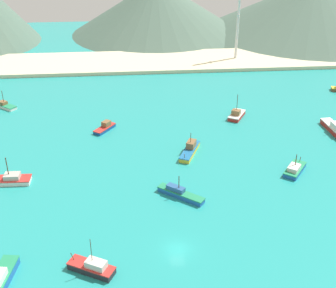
{
  "coord_description": "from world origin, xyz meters",
  "views": [
    {
      "loc": [
        -6.53,
        -57.38,
        51.43
      ],
      "look_at": [
        1.37,
        34.68,
        1.6
      ],
      "focal_mm": 47.52,
      "sensor_mm": 36.0,
      "label": 1
    }
  ],
  "objects_px": {
    "fishing_boat_10": "(5,106)",
    "fishing_boat_14": "(295,169)",
    "fishing_boat_6": "(0,280)",
    "radio_tower": "(238,23)",
    "fishing_boat_8": "(190,150)",
    "fishing_boat_15": "(105,127)",
    "fishing_boat_0": "(180,193)",
    "fishing_boat_5": "(237,115)",
    "fishing_boat_3": "(92,267)",
    "fishing_boat_1": "(8,180)",
    "fishing_boat_12": "(335,129)"
  },
  "relations": [
    {
      "from": "fishing_boat_8",
      "to": "fishing_boat_15",
      "type": "height_order",
      "value": "fishing_boat_8"
    },
    {
      "from": "fishing_boat_12",
      "to": "fishing_boat_14",
      "type": "height_order",
      "value": "fishing_boat_12"
    },
    {
      "from": "fishing_boat_1",
      "to": "fishing_boat_5",
      "type": "xyz_separation_m",
      "value": [
        54.86,
        27.91,
        0.06
      ]
    },
    {
      "from": "fishing_boat_8",
      "to": "fishing_boat_10",
      "type": "relative_size",
      "value": 1.38
    },
    {
      "from": "fishing_boat_3",
      "to": "radio_tower",
      "type": "height_order",
      "value": "radio_tower"
    },
    {
      "from": "fishing_boat_1",
      "to": "fishing_boat_15",
      "type": "distance_m",
      "value": 30.24
    },
    {
      "from": "fishing_boat_5",
      "to": "radio_tower",
      "type": "distance_m",
      "value": 52.19
    },
    {
      "from": "fishing_boat_8",
      "to": "fishing_boat_14",
      "type": "xyz_separation_m",
      "value": [
        21.6,
        -10.37,
        -0.14
      ]
    },
    {
      "from": "fishing_boat_1",
      "to": "fishing_boat_3",
      "type": "xyz_separation_m",
      "value": [
        19.26,
        -27.37,
        0.14
      ]
    },
    {
      "from": "fishing_boat_3",
      "to": "fishing_boat_14",
      "type": "distance_m",
      "value": 49.53
    },
    {
      "from": "fishing_boat_10",
      "to": "fishing_boat_0",
      "type": "bearing_deg",
      "value": -46.89
    },
    {
      "from": "fishing_boat_3",
      "to": "fishing_boat_5",
      "type": "xyz_separation_m",
      "value": [
        35.6,
        55.28,
        -0.08
      ]
    },
    {
      "from": "radio_tower",
      "to": "fishing_boat_8",
      "type": "bearing_deg",
      "value": -110.81
    },
    {
      "from": "fishing_boat_14",
      "to": "fishing_boat_3",
      "type": "bearing_deg",
      "value": -147.87
    },
    {
      "from": "fishing_boat_14",
      "to": "fishing_boat_15",
      "type": "xyz_separation_m",
      "value": [
        -41.94,
        24.34,
        -0.01
      ]
    },
    {
      "from": "fishing_boat_3",
      "to": "fishing_boat_15",
      "type": "height_order",
      "value": "fishing_boat_3"
    },
    {
      "from": "fishing_boat_3",
      "to": "fishing_boat_6",
      "type": "bearing_deg",
      "value": -173.49
    },
    {
      "from": "fishing_boat_5",
      "to": "fishing_boat_8",
      "type": "distance_m",
      "value": 24.03
    },
    {
      "from": "fishing_boat_6",
      "to": "fishing_boat_10",
      "type": "xyz_separation_m",
      "value": [
        -15.28,
        69.2,
        -0.36
      ]
    },
    {
      "from": "fishing_boat_12",
      "to": "fishing_boat_14",
      "type": "distance_m",
      "value": 24.72
    },
    {
      "from": "fishing_boat_6",
      "to": "fishing_boat_15",
      "type": "bearing_deg",
      "value": 75.09
    },
    {
      "from": "fishing_boat_10",
      "to": "fishing_boat_14",
      "type": "distance_m",
      "value": 82.24
    },
    {
      "from": "fishing_boat_10",
      "to": "radio_tower",
      "type": "relative_size",
      "value": 0.26
    },
    {
      "from": "fishing_boat_10",
      "to": "radio_tower",
      "type": "distance_m",
      "value": 85.03
    },
    {
      "from": "fishing_boat_3",
      "to": "fishing_boat_14",
      "type": "height_order",
      "value": "fishing_boat_3"
    },
    {
      "from": "fishing_boat_0",
      "to": "fishing_boat_3",
      "type": "height_order",
      "value": "fishing_boat_3"
    },
    {
      "from": "fishing_boat_15",
      "to": "fishing_boat_10",
      "type": "bearing_deg",
      "value": 149.88
    },
    {
      "from": "fishing_boat_3",
      "to": "fishing_boat_6",
      "type": "distance_m",
      "value": 14.0
    },
    {
      "from": "fishing_boat_6",
      "to": "fishing_boat_5",
      "type": "bearing_deg",
      "value": 48.95
    },
    {
      "from": "fishing_boat_3",
      "to": "fishing_boat_15",
      "type": "relative_size",
      "value": 1.17
    },
    {
      "from": "fishing_boat_10",
      "to": "fishing_boat_14",
      "type": "xyz_separation_m",
      "value": [
        71.13,
        -41.28,
        0.12
      ]
    },
    {
      "from": "fishing_boat_6",
      "to": "fishing_boat_15",
      "type": "distance_m",
      "value": 54.09
    },
    {
      "from": "fishing_boat_1",
      "to": "fishing_boat_12",
      "type": "distance_m",
      "value": 79.92
    },
    {
      "from": "fishing_boat_15",
      "to": "fishing_boat_8",
      "type": "bearing_deg",
      "value": -34.48
    },
    {
      "from": "fishing_boat_0",
      "to": "fishing_boat_14",
      "type": "height_order",
      "value": "fishing_boat_0"
    },
    {
      "from": "fishing_boat_0",
      "to": "fishing_boat_5",
      "type": "bearing_deg",
      "value": 61.48
    },
    {
      "from": "fishing_boat_6",
      "to": "fishing_boat_10",
      "type": "distance_m",
      "value": 70.87
    },
    {
      "from": "fishing_boat_0",
      "to": "fishing_boat_8",
      "type": "height_order",
      "value": "fishing_boat_8"
    },
    {
      "from": "fishing_boat_1",
      "to": "fishing_boat_8",
      "type": "distance_m",
      "value": 40.68
    },
    {
      "from": "fishing_boat_15",
      "to": "fishing_boat_0",
      "type": "bearing_deg",
      "value": -62.93
    },
    {
      "from": "fishing_boat_10",
      "to": "fishing_boat_15",
      "type": "relative_size",
      "value": 1.04
    },
    {
      "from": "fishing_boat_0",
      "to": "fishing_boat_8",
      "type": "distance_m",
      "value": 17.95
    },
    {
      "from": "fishing_boat_14",
      "to": "fishing_boat_10",
      "type": "bearing_deg",
      "value": 149.87
    },
    {
      "from": "fishing_boat_0",
      "to": "fishing_boat_8",
      "type": "relative_size",
      "value": 0.93
    },
    {
      "from": "fishing_boat_3",
      "to": "fishing_boat_15",
      "type": "xyz_separation_m",
      "value": [
        0.0,
        50.68,
        -0.17
      ]
    },
    {
      "from": "fishing_boat_5",
      "to": "fishing_boat_8",
      "type": "height_order",
      "value": "fishing_boat_5"
    },
    {
      "from": "fishing_boat_8",
      "to": "fishing_boat_10",
      "type": "bearing_deg",
      "value": 148.04
    },
    {
      "from": "radio_tower",
      "to": "fishing_boat_6",
      "type": "bearing_deg",
      "value": -119.49
    },
    {
      "from": "fishing_boat_6",
      "to": "radio_tower",
      "type": "distance_m",
      "value": 122.74
    },
    {
      "from": "fishing_boat_6",
      "to": "fishing_boat_12",
      "type": "distance_m",
      "value": 86.05
    }
  ]
}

